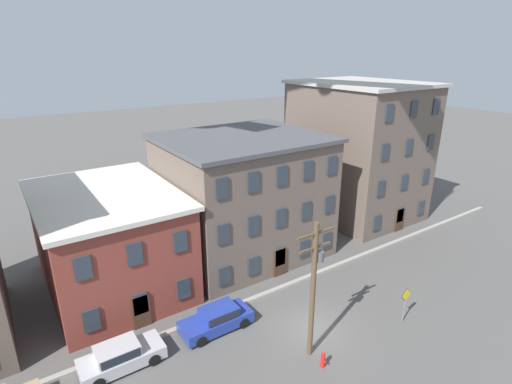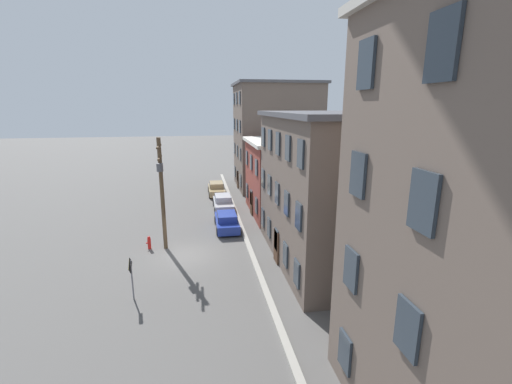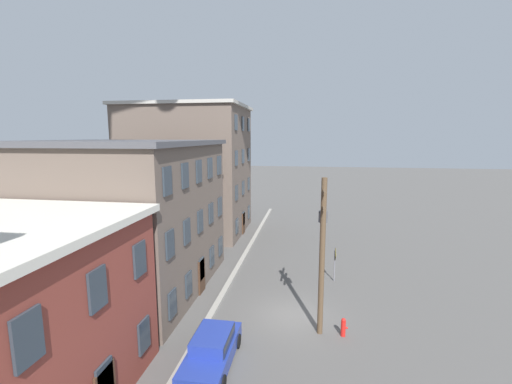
# 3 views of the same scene
# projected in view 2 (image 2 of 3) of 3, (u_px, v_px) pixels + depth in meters

# --- Properties ---
(ground_plane) EXTENTS (200.00, 200.00, 0.00)m
(ground_plane) POSITION_uv_depth(u_px,v_px,m) (186.00, 255.00, 23.86)
(ground_plane) COLOR #565451
(kerb_strip) EXTENTS (56.00, 0.36, 0.16)m
(kerb_strip) POSITION_uv_depth(u_px,v_px,m) (250.00, 250.00, 24.58)
(kerb_strip) COLOR #9E998E
(kerb_strip) RESTS_ON ground_plane
(apartment_corner) EXTENTS (9.49, 10.17, 12.87)m
(apartment_corner) POSITION_uv_depth(u_px,v_px,m) (276.00, 136.00, 42.80)
(apartment_corner) COLOR #66564C
(apartment_corner) RESTS_ON ground_plane
(apartment_midblock) EXTENTS (8.94, 12.23, 7.04)m
(apartment_midblock) POSITION_uv_depth(u_px,v_px,m) (312.00, 176.00, 33.06)
(apartment_midblock) COLOR brown
(apartment_midblock) RESTS_ON ground_plane
(apartment_far) EXTENTS (12.32, 10.65, 9.76)m
(apartment_far) POSITION_uv_depth(u_px,v_px,m) (353.00, 188.00, 22.50)
(apartment_far) COLOR #66564C
(apartment_far) RESTS_ON ground_plane
(car_tan) EXTENTS (4.40, 1.92, 1.43)m
(car_tan) POSITION_uv_depth(u_px,v_px,m) (217.00, 188.00, 40.09)
(car_tan) COLOR tan
(car_tan) RESTS_ON ground_plane
(car_silver) EXTENTS (4.40, 1.92, 1.43)m
(car_silver) POSITION_uv_depth(u_px,v_px,m) (223.00, 202.00, 34.31)
(car_silver) COLOR #B7B7BC
(car_silver) RESTS_ON ground_plane
(car_blue) EXTENTS (4.40, 1.92, 1.43)m
(car_blue) POSITION_uv_depth(u_px,v_px,m) (227.00, 221.00, 28.76)
(car_blue) COLOR #233899
(car_blue) RESTS_ON ground_plane
(caution_sign) EXTENTS (0.95, 0.08, 2.42)m
(caution_sign) POSITION_uv_depth(u_px,v_px,m) (131.00, 272.00, 18.06)
(caution_sign) COLOR slate
(caution_sign) RESTS_ON ground_plane
(utility_pole) EXTENTS (2.40, 0.44, 8.05)m
(utility_pole) POSITION_uv_depth(u_px,v_px,m) (162.00, 188.00, 23.89)
(utility_pole) COLOR brown
(utility_pole) RESTS_ON ground_plane
(fire_hydrant) EXTENTS (0.24, 0.34, 0.96)m
(fire_hydrant) POSITION_uv_depth(u_px,v_px,m) (149.00, 243.00, 24.82)
(fire_hydrant) COLOR red
(fire_hydrant) RESTS_ON ground_plane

